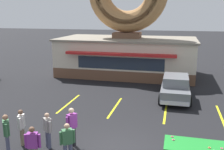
# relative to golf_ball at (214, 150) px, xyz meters

# --- Properties ---
(donut_shop_building) EXTENTS (12.30, 6.75, 10.96)m
(donut_shop_building) POSITION_rel_golf_ball_xyz_m (-6.17, 13.00, 3.69)
(donut_shop_building) COLOR brown
(donut_shop_building) RESTS_ON ground
(putting_mat) EXTENTS (4.75, 1.38, 0.03)m
(putting_mat) POSITION_rel_golf_ball_xyz_m (0.36, 0.32, -0.04)
(putting_mat) COLOR #1E842D
(putting_mat) RESTS_ON ground
(mini_donut_near_left) EXTENTS (0.13, 0.13, 0.04)m
(mini_donut_near_left) POSITION_rel_golf_ball_xyz_m (-1.69, 0.84, -0.00)
(mini_donut_near_left) COLOR #D8667F
(mini_donut_near_left) RESTS_ON putting_mat
(mini_donut_far_left) EXTENTS (0.13, 0.13, 0.04)m
(mini_donut_far_left) POSITION_rel_golf_ball_xyz_m (-1.64, 0.54, -0.00)
(mini_donut_far_left) COLOR #D8667F
(mini_donut_far_left) RESTS_ON putting_mat
(mini_donut_far_centre) EXTENTS (0.13, 0.13, 0.04)m
(mini_donut_far_centre) POSITION_rel_golf_ball_xyz_m (-0.15, 0.18, -0.00)
(mini_donut_far_centre) COLOR #D17F47
(mini_donut_far_centre) RESTS_ON putting_mat
(mini_donut_far_right) EXTENTS (0.13, 0.13, 0.04)m
(mini_donut_far_right) POSITION_rel_golf_ball_xyz_m (0.34, 0.25, -0.00)
(mini_donut_far_right) COLOR #D8667F
(mini_donut_far_right) RESTS_ON putting_mat
(golf_ball) EXTENTS (0.04, 0.04, 0.04)m
(golf_ball) POSITION_rel_golf_ball_xyz_m (0.00, 0.00, 0.00)
(golf_ball) COLOR white
(golf_ball) RESTS_ON putting_mat
(car_grey) EXTENTS (1.99, 4.56, 1.60)m
(car_grey) POSITION_rel_golf_ball_xyz_m (-1.66, 6.61, 0.82)
(car_grey) COLOR slate
(car_grey) RESTS_ON ground
(pedestrian_blue_sweater_man) EXTENTS (0.47, 0.43, 1.54)m
(pedestrian_blue_sweater_man) POSITION_rel_golf_ball_xyz_m (-6.75, -1.34, 0.80)
(pedestrian_blue_sweater_man) COLOR #474C66
(pedestrian_blue_sweater_man) RESTS_ON ground
(pedestrian_hooded_kid) EXTENTS (0.38, 0.55, 1.75)m
(pedestrian_hooded_kid) POSITION_rel_golf_ball_xyz_m (-5.79, -1.06, 0.92)
(pedestrian_hooded_kid) COLOR #232328
(pedestrian_hooded_kid) RESTS_ON ground
(pedestrian_leather_jacket_man) EXTENTS (0.36, 0.56, 1.58)m
(pedestrian_leather_jacket_man) POSITION_rel_golf_ball_xyz_m (-7.97, -1.35, 0.82)
(pedestrian_leather_jacket_man) COLOR #7F7056
(pedestrian_leather_jacket_man) RESTS_ON ground
(pedestrian_clipboard_woman) EXTENTS (0.42, 0.49, 1.65)m
(pedestrian_clipboard_woman) POSITION_rel_golf_ball_xyz_m (-8.13, -2.15, 0.86)
(pedestrian_clipboard_woman) COLOR #474C66
(pedestrian_clipboard_woman) RESTS_ON ground
(pedestrian_beanie_man) EXTENTS (0.49, 0.42, 1.58)m
(pedestrian_beanie_man) POSITION_rel_golf_ball_xyz_m (-5.49, -2.19, 0.82)
(pedestrian_beanie_man) COLOR #474C66
(pedestrian_beanie_man) RESTS_ON ground
(pedestrian_crossing_woman) EXTENTS (0.58, 0.33, 1.59)m
(pedestrian_crossing_woman) POSITION_rel_golf_ball_xyz_m (-6.59, -2.78, 0.82)
(pedestrian_crossing_woman) COLOR #7F7056
(pedestrian_crossing_woman) RESTS_ON ground
(trash_bin) EXTENTS (0.57, 0.57, 0.97)m
(trash_bin) POSITION_rel_golf_ball_xyz_m (-0.58, 10.44, 0.45)
(trash_bin) COLOR #1E662D
(trash_bin) RESTS_ON ground
(parking_stripe_far_left) EXTENTS (0.12, 3.60, 0.01)m
(parking_stripe_far_left) POSITION_rel_golf_ball_xyz_m (-8.15, 4.06, -0.05)
(parking_stripe_far_left) COLOR yellow
(parking_stripe_far_left) RESTS_ON ground
(parking_stripe_left) EXTENTS (0.12, 3.60, 0.01)m
(parking_stripe_left) POSITION_rel_golf_ball_xyz_m (-5.15, 4.06, -0.05)
(parking_stripe_left) COLOR yellow
(parking_stripe_left) RESTS_ON ground
(parking_stripe_mid_left) EXTENTS (0.12, 3.60, 0.01)m
(parking_stripe_mid_left) POSITION_rel_golf_ball_xyz_m (-2.15, 4.06, -0.05)
(parking_stripe_mid_left) COLOR yellow
(parking_stripe_mid_left) RESTS_ON ground
(parking_stripe_centre) EXTENTS (0.12, 3.60, 0.01)m
(parking_stripe_centre) POSITION_rel_golf_ball_xyz_m (0.85, 4.06, -0.05)
(parking_stripe_centre) COLOR yellow
(parking_stripe_centre) RESTS_ON ground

